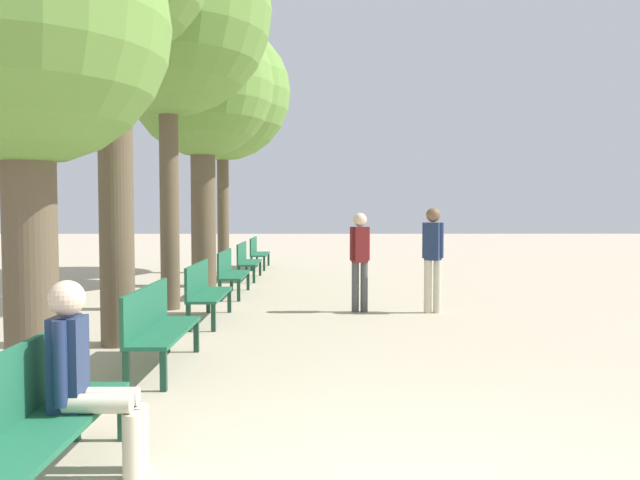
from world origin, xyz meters
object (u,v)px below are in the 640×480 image
pedestrian_near (433,253)px  bench_row_5 (257,251)px  tree_row_4 (222,93)px  pedestrian_mid (360,255)px  tree_row_0 (25,29)px  bench_row_3 (230,270)px  person_seated (86,373)px  bench_row_4 (246,259)px  bench_row_1 (156,322)px  tree_row_2 (167,12)px  bench_row_0 (36,408)px  bench_row_2 (204,288)px  tree_row_3 (202,89)px

pedestrian_near → bench_row_5: bearing=114.9°
tree_row_4 → pedestrian_mid: tree_row_4 is taller
tree_row_0 → pedestrian_mid: (3.22, 4.87, -2.31)m
bench_row_5 → tree_row_4: tree_row_4 is taller
bench_row_3 → bench_row_5: size_ratio=1.00×
person_seated → bench_row_4: bearing=91.2°
bench_row_1 → tree_row_0: 3.08m
bench_row_4 → tree_row_2: tree_row_2 is taller
bench_row_0 → bench_row_1: size_ratio=1.00×
pedestrian_mid → bench_row_0: bearing=-110.3°
bench_row_2 → tree_row_2: (-0.79, 1.17, 4.50)m
tree_row_0 → bench_row_0: bearing=-65.1°
bench_row_4 → pedestrian_mid: pedestrian_mid is taller
tree_row_0 → tree_row_3: (-0.00, 8.38, 1.09)m
bench_row_1 → tree_row_2: bearing=101.1°
bench_row_2 → bench_row_3: size_ratio=1.00×
bench_row_4 → tree_row_4: size_ratio=0.26×
tree_row_4 → tree_row_3: bearing=-90.0°
tree_row_3 → bench_row_2: bearing=-79.8°
bench_row_2 → pedestrian_near: 3.74m
bench_row_2 → bench_row_4: (0.00, 5.71, 0.00)m
bench_row_2 → person_seated: size_ratio=1.35×
tree_row_3 → tree_row_4: tree_row_4 is taller
tree_row_4 → bench_row_5: bearing=57.9°
pedestrian_near → bench_row_0: bearing=-119.3°
bench_row_5 → tree_row_2: size_ratio=0.25×
person_seated → tree_row_0: bearing=124.4°
person_seated → bench_row_5: bearing=90.9°
person_seated → pedestrian_near: bearing=61.5°
bench_row_2 → bench_row_0: bearing=-90.0°
tree_row_3 → pedestrian_near: bearing=-39.3°
bench_row_3 → pedestrian_mid: size_ratio=1.03×
bench_row_2 → bench_row_1: bearing=-90.0°
bench_row_5 → pedestrian_mid: pedestrian_mid is taller
bench_row_4 → tree_row_2: bearing=-99.9°
bench_row_0 → bench_row_3: same height
bench_row_0 → tree_row_0: tree_row_0 is taller
bench_row_5 → tree_row_2: 8.69m
bench_row_2 → bench_row_5: same height
bench_row_1 → bench_row_0: bearing=-90.0°
bench_row_5 → tree_row_0: 12.90m
tree_row_0 → tree_row_2: (-0.00, 5.19, 1.76)m
tree_row_0 → tree_row_2: 5.48m
bench_row_0 → pedestrian_near: bearing=60.7°
bench_row_5 → person_seated: (0.23, -14.07, 0.16)m
person_seated → pedestrian_mid: pedestrian_mid is taller
bench_row_2 → bench_row_5: (0.00, 8.57, 0.00)m
tree_row_2 → pedestrian_mid: 5.19m
bench_row_1 → person_seated: person_seated is taller
pedestrian_near → tree_row_4: bearing=124.0°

